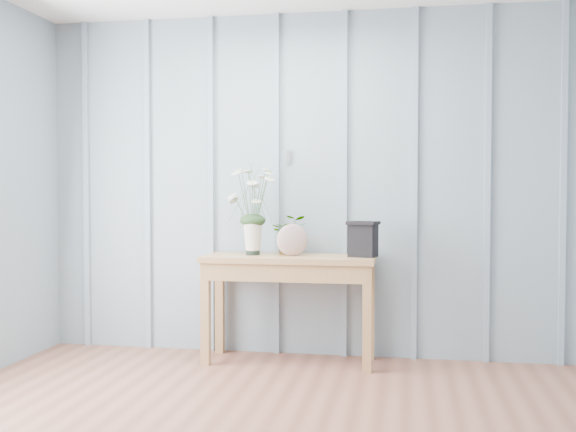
% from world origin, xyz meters
% --- Properties ---
extents(room_shell, '(4.00, 4.50, 2.50)m').
position_xyz_m(room_shell, '(-0.00, 0.92, 1.99)').
color(room_shell, '#899DA9').
rests_on(room_shell, ground).
extents(sideboard, '(1.20, 0.45, 0.75)m').
position_xyz_m(sideboard, '(-0.11, 1.99, 0.64)').
color(sideboard, '#A47948').
rests_on(sideboard, ground).
extents(daisy_vase, '(0.45, 0.34, 0.63)m').
position_xyz_m(daisy_vase, '(-0.38, 2.01, 1.15)').
color(daisy_vase, black).
rests_on(daisy_vase, sideboard).
extents(spider_plant, '(0.29, 0.27, 0.28)m').
position_xyz_m(spider_plant, '(-0.13, 2.13, 0.89)').
color(spider_plant, '#1C3A1A').
rests_on(spider_plant, sideboard).
extents(felt_disc_vessel, '(0.23, 0.15, 0.22)m').
position_xyz_m(felt_disc_vessel, '(-0.09, 1.98, 0.86)').
color(felt_disc_vessel, '#894E55').
rests_on(felt_disc_vessel, sideboard).
extents(carved_box, '(0.24, 0.20, 0.24)m').
position_xyz_m(carved_box, '(0.40, 2.00, 0.88)').
color(carved_box, black).
rests_on(carved_box, sideboard).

